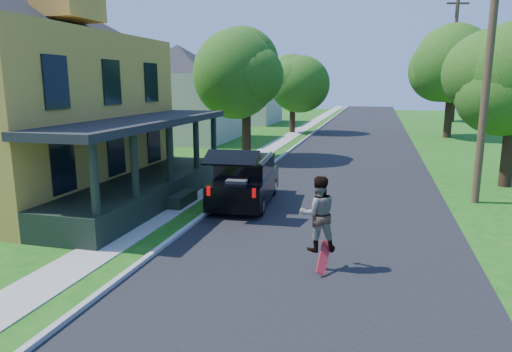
# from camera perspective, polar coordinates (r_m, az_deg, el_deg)

# --- Properties ---
(ground) EXTENTS (140.00, 140.00, 0.00)m
(ground) POSITION_cam_1_polar(r_m,az_deg,el_deg) (10.03, 5.63, -14.43)
(ground) COLOR #135711
(ground) RESTS_ON ground
(street) EXTENTS (8.00, 120.00, 0.02)m
(street) POSITION_cam_1_polar(r_m,az_deg,el_deg) (29.28, 12.02, 2.71)
(street) COLOR black
(street) RESTS_ON ground
(curb) EXTENTS (0.15, 120.00, 0.12)m
(curb) POSITION_cam_1_polar(r_m,az_deg,el_deg) (29.74, 4.20, 3.07)
(curb) COLOR #9D9D98
(curb) RESTS_ON ground
(sidewalk) EXTENTS (1.30, 120.00, 0.03)m
(sidewalk) POSITION_cam_1_polar(r_m,az_deg,el_deg) (30.06, 1.29, 3.19)
(sidewalk) COLOR gray
(sidewalk) RESTS_ON ground
(front_walk) EXTENTS (6.50, 1.20, 0.03)m
(front_walk) POSITION_cam_1_polar(r_m,az_deg,el_deg) (18.98, -20.66, -2.55)
(front_walk) COLOR gray
(front_walk) RESTS_ON ground
(main_house) EXTENTS (15.56, 15.56, 10.10)m
(main_house) POSITION_cam_1_polar(r_m,az_deg,el_deg) (20.58, -29.35, 11.62)
(main_house) COLOR gold
(main_house) RESTS_ON ground
(neighbor_house_mid) EXTENTS (12.78, 12.78, 8.30)m
(neighbor_house_mid) POSITION_cam_1_polar(r_m,az_deg,el_deg) (36.12, -9.63, 11.11)
(neighbor_house_mid) COLOR beige
(neighbor_house_mid) RESTS_ON ground
(neighbor_house_far) EXTENTS (12.78, 12.78, 8.30)m
(neighbor_house_far) POSITION_cam_1_polar(r_m,az_deg,el_deg) (51.13, -2.08, 11.36)
(neighbor_house_far) COLOR beige
(neighbor_house_far) RESTS_ON ground
(black_suv) EXTENTS (2.20, 4.97, 2.26)m
(black_suv) POSITION_cam_1_polar(r_m,az_deg,el_deg) (16.72, -1.36, -0.59)
(black_suv) COLOR black
(black_suv) RESTS_ON ground
(skateboarder) EXTENTS (1.06, 0.94, 1.82)m
(skateboarder) POSITION_cam_1_polar(r_m,az_deg,el_deg) (10.92, 7.79, -4.69)
(skateboarder) COLOR black
(skateboarder) RESTS_ON ground
(skateboard) EXTENTS (0.26, 0.78, 0.69)m
(skateboard) POSITION_cam_1_polar(r_m,az_deg,el_deg) (10.97, 8.44, -10.17)
(skateboard) COLOR #A90E13
(skateboard) RESTS_ON ground
(tree_left_mid) EXTENTS (4.91, 4.78, 7.87)m
(tree_left_mid) POSITION_cam_1_polar(r_m,az_deg,el_deg) (26.70, -1.29, 13.51)
(tree_left_mid) COLOR black
(tree_left_mid) RESTS_ON ground
(tree_left_far) EXTENTS (5.86, 5.94, 7.55)m
(tree_left_far) POSITION_cam_1_polar(r_m,az_deg,el_deg) (41.19, 4.62, 12.10)
(tree_left_far) COLOR black
(tree_left_far) RESTS_ON ground
(tree_right_mid) EXTENTS (6.69, 6.82, 8.96)m
(tree_right_mid) POSITION_cam_1_polar(r_m,az_deg,el_deg) (40.38, 23.34, 12.78)
(tree_right_mid) COLOR black
(tree_right_mid) RESTS_ON ground
(tree_right_far) EXTENTS (6.43, 6.55, 9.14)m
(tree_right_far) POSITION_cam_1_polar(r_m,az_deg,el_deg) (56.82, 23.66, 12.43)
(tree_right_far) COLOR black
(tree_right_far) RESTS_ON ground
(utility_pole_near) EXTENTS (1.66, 0.50, 9.29)m
(utility_pole_near) POSITION_cam_1_polar(r_m,az_deg,el_deg) (18.43, 26.99, 11.61)
(utility_pole_near) COLOR #3F291D
(utility_pole_near) RESTS_ON ground
(utility_pole_far) EXTENTS (1.74, 0.59, 11.15)m
(utility_pole_far) POSITION_cam_1_polar(r_m,az_deg,el_deg) (40.91, 23.36, 12.55)
(utility_pole_far) COLOR #3F291D
(utility_pole_far) RESTS_ON ground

